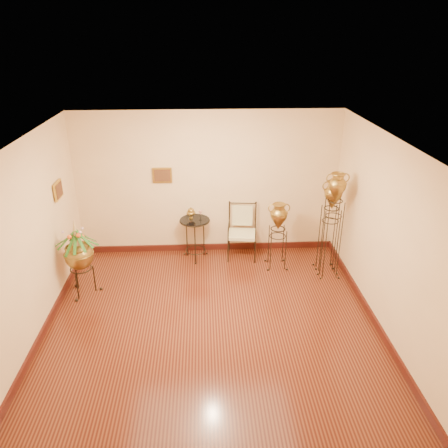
{
  "coord_description": "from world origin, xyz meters",
  "views": [
    {
      "loc": [
        -0.08,
        -5.39,
        4.15
      ],
      "look_at": [
        0.25,
        1.3,
        1.1
      ],
      "focal_mm": 35.0,
      "sensor_mm": 36.0,
      "label": 1
    }
  ],
  "objects_px": {
    "amphora_mid": "(330,226)",
    "armchair": "(242,232)",
    "amphora_tall": "(333,225)",
    "side_table": "(195,238)",
    "planter_urn": "(78,253)"
  },
  "relations": [
    {
      "from": "amphora_mid",
      "to": "armchair",
      "type": "bearing_deg",
      "value": 158.66
    },
    {
      "from": "amphora_tall",
      "to": "amphora_mid",
      "type": "height_order",
      "value": "amphora_tall"
    },
    {
      "from": "armchair",
      "to": "planter_urn",
      "type": "bearing_deg",
      "value": -151.74
    },
    {
      "from": "amphora_tall",
      "to": "armchair",
      "type": "distance_m",
      "value": 1.75
    },
    {
      "from": "side_table",
      "to": "armchair",
      "type": "bearing_deg",
      "value": -0.06
    },
    {
      "from": "amphora_mid",
      "to": "side_table",
      "type": "distance_m",
      "value": 2.53
    },
    {
      "from": "amphora_tall",
      "to": "side_table",
      "type": "relative_size",
      "value": 1.89
    },
    {
      "from": "amphora_mid",
      "to": "planter_urn",
      "type": "bearing_deg",
      "value": -172.73
    },
    {
      "from": "planter_urn",
      "to": "armchair",
      "type": "relative_size",
      "value": 1.3
    },
    {
      "from": "amphora_tall",
      "to": "armchair",
      "type": "relative_size",
      "value": 1.85
    },
    {
      "from": "amphora_tall",
      "to": "amphora_mid",
      "type": "xyz_separation_m",
      "value": [
        0.0,
        0.16,
        -0.11
      ]
    },
    {
      "from": "planter_urn",
      "to": "side_table",
      "type": "relative_size",
      "value": 1.33
    },
    {
      "from": "amphora_tall",
      "to": "armchair",
      "type": "bearing_deg",
      "value": 153.68
    },
    {
      "from": "amphora_tall",
      "to": "side_table",
      "type": "distance_m",
      "value": 2.59
    },
    {
      "from": "amphora_mid",
      "to": "armchair",
      "type": "distance_m",
      "value": 1.66
    }
  ]
}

